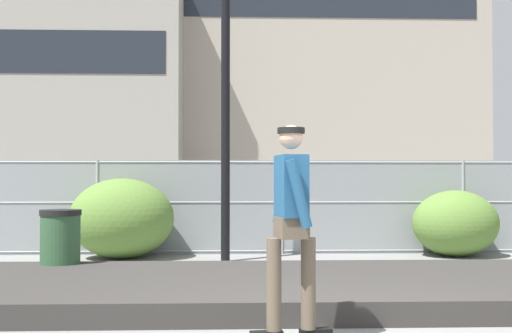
# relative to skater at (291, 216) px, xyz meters

# --- Properties ---
(gravel_berm) EXTENTS (10.52, 3.22, 0.26)m
(gravel_berm) POSITION_rel_skater_xyz_m (0.47, 2.31, -1.01)
(gravel_berm) COLOR #33302D
(gravel_berm) RESTS_ON ground_plane
(skater) EXTENTS (0.73, 0.61, 1.86)m
(skater) POSITION_rel_skater_xyz_m (0.00, 0.00, 0.00)
(skater) COLOR black
(skater) RESTS_ON skateboard
(chain_fence) EXTENTS (21.81, 0.06, 1.85)m
(chain_fence) POSITION_rel_skater_xyz_m (0.47, 6.92, -0.21)
(chain_fence) COLOR gray
(chain_fence) RESTS_ON ground_plane
(street_lamp) EXTENTS (0.44, 0.44, 7.34)m
(street_lamp) POSITION_rel_skater_xyz_m (-0.64, 5.82, 3.38)
(street_lamp) COLOR black
(street_lamp) RESTS_ON ground_plane
(parked_car_near) EXTENTS (4.49, 2.13, 1.66)m
(parked_car_near) POSITION_rel_skater_xyz_m (-5.26, 9.51, -0.30)
(parked_car_near) COLOR maroon
(parked_car_near) RESTS_ON ground_plane
(parked_car_mid) EXTENTS (4.47, 2.08, 1.66)m
(parked_car_mid) POSITION_rel_skater_xyz_m (1.34, 9.71, -0.30)
(parked_car_mid) COLOR #474C54
(parked_car_mid) RESTS_ON ground_plane
(library_building) EXTENTS (18.49, 13.62, 14.25)m
(library_building) POSITION_rel_skater_xyz_m (-12.90, 37.51, 5.98)
(library_building) COLOR gray
(library_building) RESTS_ON ground_plane
(office_block) EXTENTS (26.06, 15.33, 21.19)m
(office_block) POSITION_rel_skater_xyz_m (3.25, 41.97, 9.45)
(office_block) COLOR #9E9384
(office_block) RESTS_ON ground_plane
(shrub_left) EXTENTS (1.93, 1.58, 1.49)m
(shrub_left) POSITION_rel_skater_xyz_m (-2.57, 6.30, -0.40)
(shrub_left) COLOR #567A33
(shrub_left) RESTS_ON ground_plane
(shrub_center) EXTENTS (1.63, 1.34, 1.26)m
(shrub_center) POSITION_rel_skater_xyz_m (3.74, 6.39, -0.51)
(shrub_center) COLOR #567A33
(shrub_center) RESTS_ON ground_plane
(trash_bin) EXTENTS (0.59, 0.59, 1.03)m
(trash_bin) POSITION_rel_skater_xyz_m (-2.99, 3.68, -0.62)
(trash_bin) COLOR #2D5133
(trash_bin) RESTS_ON ground_plane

